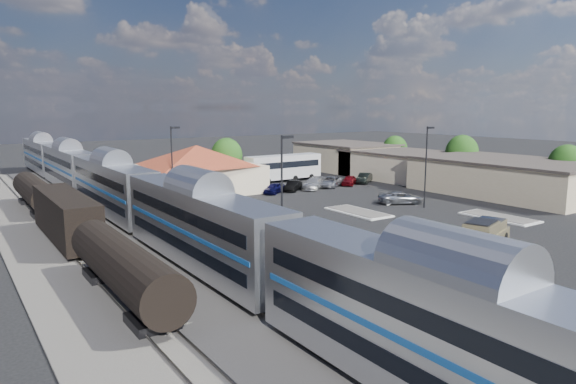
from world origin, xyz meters
TOP-DOWN VIEW (x-y plane):
  - ground at (0.00, 0.00)m, footprint 280.00×280.00m
  - railbed at (-21.00, 8.00)m, footprint 16.00×100.00m
  - platform at (-12.00, 6.00)m, footprint 5.50×92.00m
  - passenger_train at (-18.00, 14.65)m, footprint 3.00×104.00m
  - freight_cars at (-24.00, 6.80)m, footprint 2.80×46.00m
  - station_depot at (-4.56, 24.00)m, footprint 18.35×12.24m
  - buildings_east at (28.00, 14.28)m, footprint 14.40×51.40m
  - traffic_island_south at (4.00, 2.00)m, footprint 3.30×7.50m
  - traffic_island_north at (14.00, -8.00)m, footprint 3.30×7.50m
  - lamp_plat_s at (-10.90, -6.00)m, footprint 1.08×0.25m
  - lamp_plat_n at (-10.90, 16.00)m, footprint 1.08×0.25m
  - lamp_lot at (12.10, 0.00)m, footprint 1.08×0.25m
  - tree_east_a at (34.00, -4.00)m, footprint 4.56×4.56m
  - tree_east_b at (34.00, 12.00)m, footprint 4.94×4.94m
  - tree_east_c at (34.00, 26.00)m, footprint 4.41×4.41m
  - tree_depot at (3.00, 30.00)m, footprint 4.71×4.71m
  - pickup_truck at (4.00, -13.39)m, footprint 6.42×3.97m
  - suv at (11.65, 3.15)m, footprint 5.64×4.56m
  - coach_bus at (10.59, 26.11)m, footprint 12.43×3.11m
  - person_a at (-12.57, -4.89)m, footprint 0.53×0.72m
  - person_b at (-13.35, 1.56)m, footprint 1.00×1.11m
  - parked_car_a at (3.38, 17.50)m, footprint 4.28×3.51m
  - parked_car_b at (6.58, 17.80)m, footprint 4.19×3.77m
  - parked_car_c at (9.78, 17.50)m, footprint 5.45×4.78m
  - parked_car_d at (12.98, 17.80)m, footprint 5.67×4.91m
  - parked_car_e at (16.18, 17.50)m, footprint 4.23×3.81m
  - parked_car_f at (19.38, 17.80)m, footprint 4.56×3.87m

SIDE VIEW (x-z plane):
  - ground at x=0.00m, z-range 0.00..0.00m
  - railbed at x=-21.00m, z-range 0.00..0.12m
  - platform at x=-12.00m, z-range 0.00..0.18m
  - traffic_island_south at x=4.00m, z-range 0.00..0.21m
  - traffic_island_north at x=14.00m, z-range 0.00..0.21m
  - parked_car_a at x=3.38m, z-range 0.00..1.37m
  - parked_car_b at x=6.58m, z-range 0.00..1.38m
  - parked_car_e at x=16.18m, z-range 0.00..1.39m
  - suv at x=11.65m, z-range 0.00..1.43m
  - parked_car_d at x=12.98m, z-range 0.00..1.45m
  - parked_car_f at x=19.38m, z-range 0.00..1.48m
  - parked_car_c at x=9.78m, z-range 0.00..1.51m
  - pickup_truck at x=4.00m, z-range -0.05..2.03m
  - person_a at x=-12.57m, z-range 0.18..2.00m
  - person_b at x=-13.35m, z-range 0.18..2.07m
  - freight_cars at x=-24.00m, z-range -0.07..3.93m
  - buildings_east at x=28.00m, z-range -0.13..4.67m
  - coach_bus at x=10.59m, z-range 0.30..4.26m
  - passenger_train at x=-18.00m, z-range 0.09..5.64m
  - station_depot at x=-4.56m, z-range 0.03..6.23m
  - tree_east_c at x=34.00m, z-range 0.66..6.87m
  - tree_east_a at x=34.00m, z-range 0.68..7.10m
  - tree_depot at x=3.00m, z-range 0.71..7.34m
  - tree_east_b at x=34.00m, z-range 0.74..7.70m
  - lamp_plat_s at x=-10.90m, z-range 0.84..9.84m
  - lamp_plat_n at x=-10.90m, z-range 0.84..9.84m
  - lamp_lot at x=12.10m, z-range 0.84..9.84m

